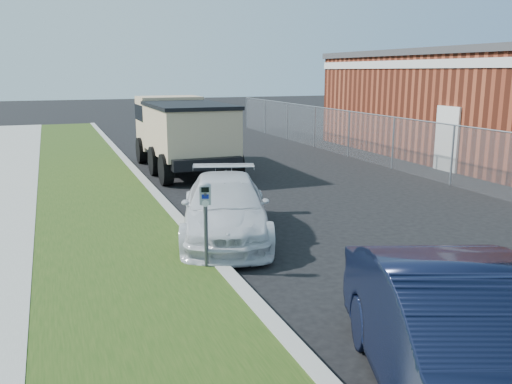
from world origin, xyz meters
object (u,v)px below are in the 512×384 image
object	(u,v)px
navy_sedan	(465,347)
dump_truck	(181,130)
white_wagon	(225,207)
parking_meter	(205,206)

from	to	relation	value
navy_sedan	dump_truck	bearing A→B (deg)	106.69
navy_sedan	dump_truck	world-z (taller)	dump_truck
navy_sedan	dump_truck	size ratio (longest dim) A/B	0.72
navy_sedan	white_wagon	bearing A→B (deg)	112.34
parking_meter	dump_truck	xyz separation A→B (m)	(1.94, 9.96, 0.19)
parking_meter	dump_truck	distance (m)	10.15
white_wagon	parking_meter	bearing A→B (deg)	-99.27
white_wagon	dump_truck	xyz separation A→B (m)	(1.00, 8.02, 0.75)
parking_meter	navy_sedan	bearing A→B (deg)	-59.68
white_wagon	navy_sedan	world-z (taller)	navy_sedan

